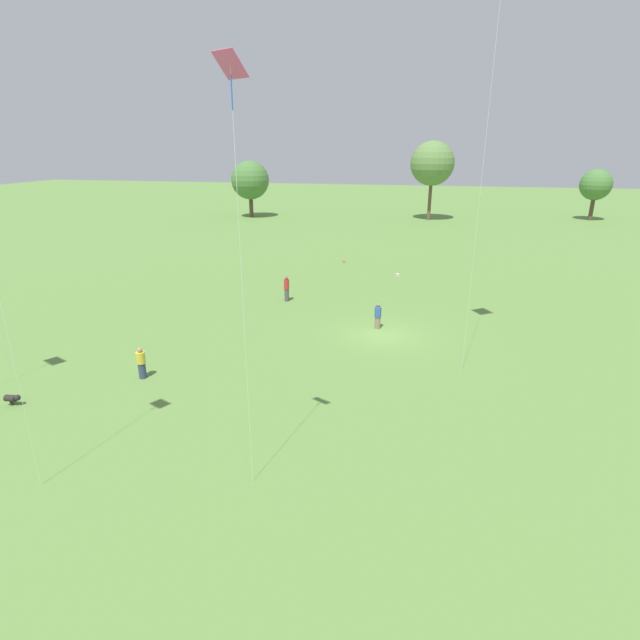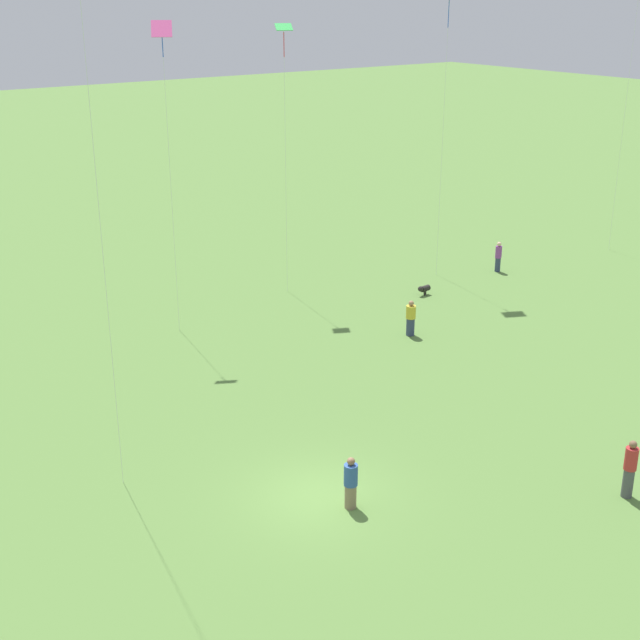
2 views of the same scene
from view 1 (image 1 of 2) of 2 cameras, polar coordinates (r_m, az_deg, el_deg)
name	(u,v)px [view 1 (image 1 of 2)]	position (r m, az deg, el deg)	size (l,w,h in m)	color
ground_plane	(383,335)	(30.86, 7.17, -1.68)	(240.00, 240.00, 0.00)	#5B843D
tree_0	(250,180)	(81.84, -8.00, 15.53)	(5.91, 5.91, 8.68)	brown
tree_1	(432,164)	(79.58, 12.72, 17.05)	(6.50, 6.50, 11.60)	brown
tree_2	(596,185)	(88.13, 28.99, 13.35)	(4.58, 4.58, 7.58)	brown
person_0	(378,316)	(31.59, 6.62, 0.44)	(0.54, 0.54, 1.68)	#847056
person_1	(141,363)	(26.33, -19.74, -4.68)	(0.49, 0.49, 1.63)	#333D5B
person_4	(287,289)	(37.02, -3.84, 3.59)	(0.55, 0.55, 1.90)	#4C4C51
kite_1	(232,92)	(14.70, -10.06, 24.27)	(1.00, 0.88, 13.33)	#E54C99
dog_0	(13,398)	(26.36, -31.69, -7.62)	(0.73, 0.34, 0.53)	black
picnic_bag_0	(344,261)	(49.47, 2.76, 6.72)	(0.35, 0.39, 0.31)	#A58459
picnic_bag_1	(398,275)	(44.88, 8.86, 5.12)	(0.40, 0.45, 0.22)	beige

